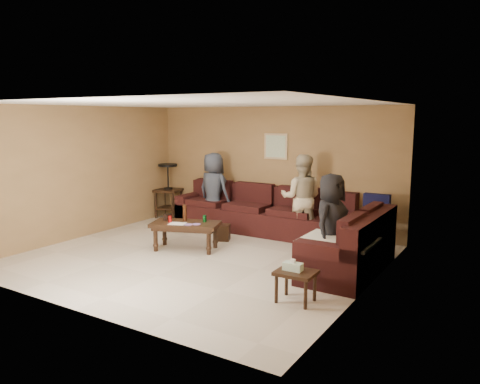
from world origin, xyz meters
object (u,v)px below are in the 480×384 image
(sectional_sofa, at_px, (286,226))
(side_table_right, at_px, (295,274))
(waste_bin, at_px, (223,232))
(person_right, at_px, (331,224))
(coffee_table, at_px, (185,227))
(end_table_left, at_px, (168,189))
(person_middle, at_px, (301,198))
(person_left, at_px, (214,190))

(sectional_sofa, bearing_deg, side_table_right, -61.31)
(waste_bin, distance_m, person_right, 2.55)
(coffee_table, xyz_separation_m, side_table_right, (2.62, -1.13, -0.05))
(sectional_sofa, xyz_separation_m, coffee_table, (-1.31, -1.26, 0.08))
(sectional_sofa, height_order, end_table_left, end_table_left)
(waste_bin, height_order, person_middle, person_middle)
(sectional_sofa, xyz_separation_m, person_middle, (0.14, 0.36, 0.48))
(side_table_right, relative_size, person_right, 0.37)
(person_middle, bearing_deg, coffee_table, 28.70)
(end_table_left, xyz_separation_m, person_left, (1.44, -0.24, 0.14))
(side_table_right, xyz_separation_m, person_left, (-3.19, 2.81, 0.42))
(person_right, bearing_deg, end_table_left, 72.69)
(sectional_sofa, xyz_separation_m, person_right, (1.27, -1.12, 0.42))
(side_table_right, distance_m, person_right, 1.33)
(coffee_table, bearing_deg, person_left, 108.85)
(sectional_sofa, relative_size, end_table_left, 3.78)
(side_table_right, xyz_separation_m, person_right, (-0.03, 1.27, 0.39))
(end_table_left, height_order, person_middle, person_middle)
(coffee_table, height_order, end_table_left, end_table_left)
(coffee_table, relative_size, person_left, 0.82)
(sectional_sofa, relative_size, waste_bin, 15.55)
(person_right, bearing_deg, person_left, 67.89)
(end_table_left, height_order, person_left, person_left)
(side_table_right, relative_size, person_middle, 0.34)
(waste_bin, distance_m, person_left, 1.30)
(person_left, distance_m, person_middle, 2.03)
(side_table_right, height_order, person_middle, person_middle)
(sectional_sofa, height_order, person_middle, person_middle)
(end_table_left, xyz_separation_m, person_middle, (3.47, -0.31, 0.16))
(end_table_left, xyz_separation_m, person_right, (4.60, -1.78, 0.10))
(coffee_table, height_order, person_middle, person_middle)
(person_left, xyz_separation_m, person_middle, (2.03, -0.06, 0.03))
(coffee_table, distance_m, person_left, 1.82)
(waste_bin, relative_size, person_right, 0.20)
(person_left, relative_size, person_right, 1.05)
(end_table_left, distance_m, person_right, 4.93)
(coffee_table, height_order, person_left, person_left)
(end_table_left, bearing_deg, coffee_table, -43.73)
(coffee_table, relative_size, person_right, 0.86)
(person_middle, bearing_deg, person_right, 108.12)
(coffee_table, xyz_separation_m, person_right, (2.59, 0.14, 0.33))
(coffee_table, height_order, side_table_right, coffee_table)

